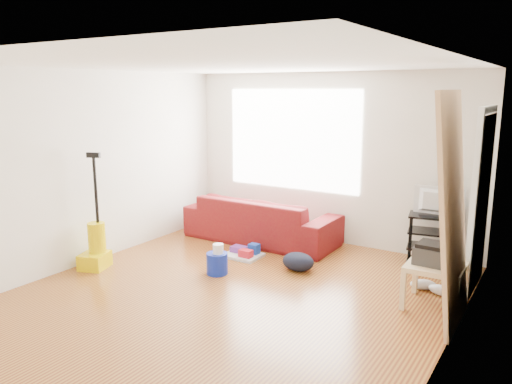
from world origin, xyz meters
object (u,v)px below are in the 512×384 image
Objects in this scene: side_table at (436,271)px; backpack at (298,270)px; tv_stand at (435,240)px; bucket at (217,274)px; sofa at (261,240)px; cleaning_tray at (244,253)px; vacuum at (96,247)px.

side_table is 1.76m from backpack.
tv_stand is 2.75× the size of bucket.
cleaning_tray is at bearing 104.39° from sofa.
sofa reaches higher than cleaning_tray.
tv_stand reaches higher than sofa.
bucket is at bearing -169.49° from side_table.
side_table is (0.30, -1.28, 0.05)m from tv_stand.
tv_stand is 1.82m from backpack.
side_table reaches higher than sofa.
bucket is 0.72m from cleaning_tray.
sofa is 2.50m from tv_stand.
tv_stand reaches higher than bucket.
cleaning_tray is (-2.27, -1.03, -0.29)m from tv_stand.
vacuum is at bearing -155.86° from bucket.
side_table is at bearing -3.36° from backpack.
tv_stand is at bearing 40.74° from backpack.
tv_stand reaches higher than cleaning_tray.
tv_stand is 1.48× the size of cleaning_tray.
sofa is 1.50m from bucket.
side_table is 1.19× the size of cleaning_tray.
backpack is (-1.41, -1.10, -0.34)m from tv_stand.
tv_stand is 1.32m from side_table.
cleaning_tray is at bearing 25.16° from vacuum.
tv_stand is 2.51m from cleaning_tray.
vacuum is (-1.18, -2.12, 0.27)m from sofa.
side_table is (2.77, -1.01, 0.39)m from sofa.
cleaning_tray is 0.33× the size of vacuum.
sofa is 4.69× the size of cleaning_tray.
cleaning_tray is 1.19× the size of backpack.
cleaning_tray is at bearing 177.92° from backpack.
vacuum is at bearing -157.81° from tv_stand.
side_table is at bearing 10.51° from bucket.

